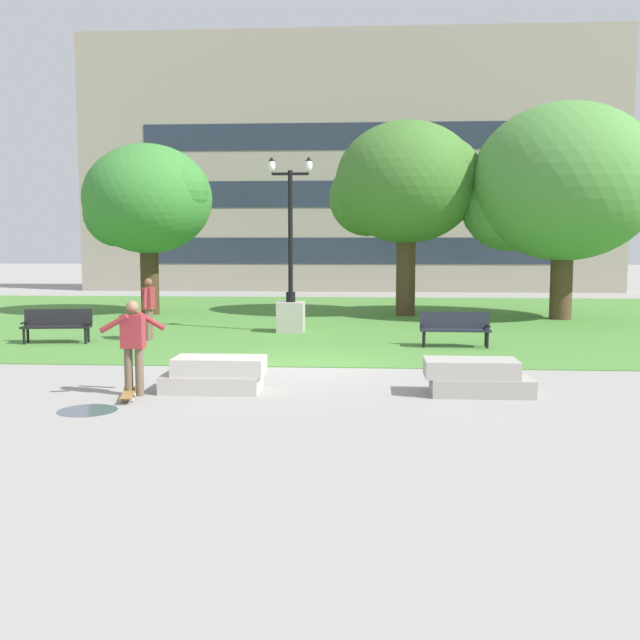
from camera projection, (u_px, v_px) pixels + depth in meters
name	position (u px, v px, depth m)	size (l,w,h in m)	color
ground_plane	(299.00, 368.00, 16.33)	(140.00, 140.00, 0.00)	gray
grass_lawn	(326.00, 319.00, 26.25)	(40.00, 20.00, 0.02)	#4C8438
concrete_block_center	(215.00, 375.00, 13.72)	(1.88, 0.90, 0.64)	#B2ADA3
concrete_block_left	(476.00, 378.00, 13.46)	(1.92, 0.90, 0.64)	#9E9991
person_skateboarder	(133.00, 342.00, 13.30)	(1.05, 0.58, 1.71)	brown
skateboard	(128.00, 395.00, 13.07)	(0.43, 1.04, 0.14)	olive
puddle	(87.00, 410.00, 12.21)	(0.97, 0.97, 0.01)	#47515B
park_bench_near_left	(57.00, 324.00, 20.07)	(1.85, 0.76, 0.90)	black
park_bench_near_right	(455.00, 327.00, 19.35)	(1.81, 0.58, 0.90)	#1E232D
lamp_post_left	(291.00, 297.00, 22.44)	(1.32, 0.80, 5.20)	#ADA89E
tree_near_left	(562.00, 184.00, 25.73)	(6.67, 6.35, 7.44)	#4C3823
tree_far_left	(146.00, 201.00, 27.49)	(4.94, 4.70, 6.26)	#42301E
tree_far_right	(405.00, 185.00, 27.03)	(5.43, 5.17, 7.02)	#4C3823
person_bystander_near_lawn	(149.00, 306.00, 20.53)	(0.26, 0.79, 1.71)	brown
building_facade_distant	(349.00, 163.00, 39.88)	(29.21, 1.03, 13.77)	gray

